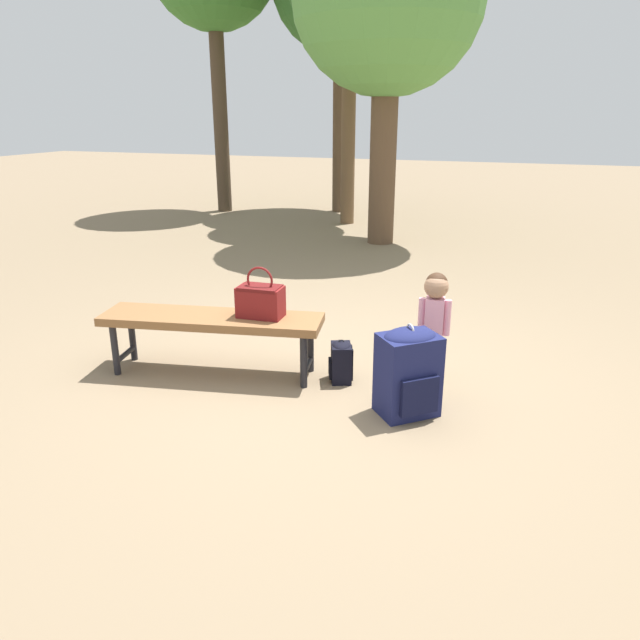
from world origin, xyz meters
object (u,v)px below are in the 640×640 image
Objects in this scene: backpack_small at (341,360)px; backpack_large at (408,370)px; child_standing at (435,312)px; park_bench at (212,323)px; handbag at (260,300)px.

backpack_large is at bearing -30.79° from backpack_small.
child_standing is 1.34× the size of backpack_large.
backpack_large is at bearing -5.69° from park_bench.
child_standing reaches higher than park_bench.
handbag and child_standing have the same top height.
backpack_small is at bearing 149.21° from backpack_large.
backpack_large reaches higher than backpack_small.
handbag reaches higher than backpack_small.
park_bench is 0.97m from backpack_small.
handbag reaches higher than park_bench.
backpack_large is at bearing -12.06° from handbag.
backpack_small is (-0.55, 0.33, -0.15)m from backpack_large.
child_standing reaches higher than backpack_small.
backpack_large is at bearing -98.74° from child_standing.
child_standing is at bearing 81.26° from backpack_large.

